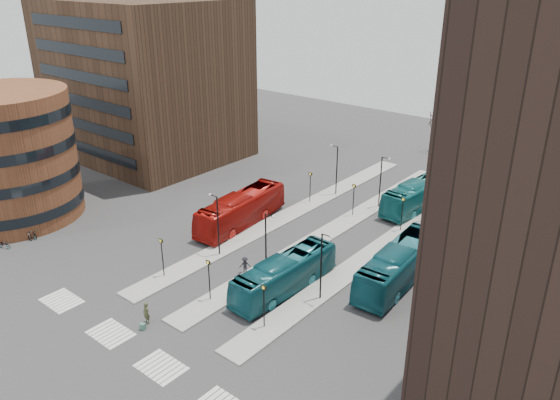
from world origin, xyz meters
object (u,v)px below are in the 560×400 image
Objects in this scene: teal_bus_a at (285,274)px; commuter_b at (235,290)px; suitcase at (143,326)px; traveller at (146,313)px; bicycle_mid at (27,236)px; commuter_a at (207,231)px; bicycle_far at (32,234)px; teal_bus_c at (399,264)px; commuter_c at (245,265)px; teal_bus_b at (419,194)px; bicycle_near at (4,244)px; red_bus at (241,209)px; teal_bus_d at (489,186)px.

teal_bus_a is 6.01× the size of commuter_b.
traveller is at bearing 100.20° from suitcase.
commuter_b is 24.82m from bicycle_mid.
teal_bus_a reaches higher than commuter_a.
suitcase is 1.09m from traveller.
commuter_b reaches higher than bicycle_far.
teal_bus_a is 12.82m from commuter_a.
teal_bus_c is 8.01× the size of bicycle_mid.
commuter_c is at bearing -81.85° from bicycle_mid.
bicycle_near is (-27.18, -35.39, -1.29)m from teal_bus_b.
red_bus is 0.96× the size of teal_bus_d.
bicycle_near is (-21.07, -1.25, -0.51)m from traveller.
suitcase is 21.50m from bicycle_near.
commuter_c is 1.04× the size of bicycle_near.
teal_bus_d is at bearing -36.97° from bicycle_far.
bicycle_mid reaches higher than bicycle_near.
bicycle_near is at bearing 162.03° from suitcase.
suitcase is at bearing -111.49° from teal_bus_a.
teal_bus_c reaches higher than teal_bus_b.
teal_bus_a reaches higher than bicycle_mid.
suitcase is at bearing 39.36° from commuter_c.
teal_bus_d is 6.97× the size of commuter_b.
bicycle_far is (0.00, 0.63, -0.01)m from bicycle_mid.
red_bus is 19.04m from traveller.
commuter_b reaches higher than commuter_a.
teal_bus_c is 13.81m from commuter_c.
red_bus reaches higher than teal_bus_a.
teal_bus_a is at bearing -84.07° from bicycle_near.
teal_bus_d is 7.52× the size of bicycle_far.
bicycle_near is 0.99× the size of bicycle_mid.
commuter_c is at bearing -99.34° from teal_bus_d.
bicycle_near is 0.89× the size of bicycle_far.
red_bus reaches higher than commuter_a.
teal_bus_b is at bearing -152.17° from commuter_c.
bicycle_mid is (-14.43, -16.74, -1.29)m from red_bus.
traveller is at bearing -95.62° from teal_bus_d.
bicycle_far is (-14.43, -16.11, -1.30)m from red_bus.
commuter_b is at bearing -54.43° from red_bus.
traveller is 1.20× the size of commuter_a.
red_bus is 1.11× the size of teal_bus_a.
teal_bus_c is at bearing 58.51° from traveller.
commuter_a is 0.97× the size of bicycle_mid.
bicycle_far is at bearing 154.16° from suitcase.
teal_bus_d reaches higher than bicycle_far.
teal_bus_b is at bearing 89.91° from teal_bus_a.
bicycle_near is at bearing 126.68° from commuter_b.
commuter_b is (-8.40, -34.85, -0.89)m from teal_bus_d.
red_bus reaches higher than commuter_b.
commuter_a is at bearing -61.99° from bicycle_near.
teal_bus_b is (0.79, 23.56, 0.12)m from teal_bus_a.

